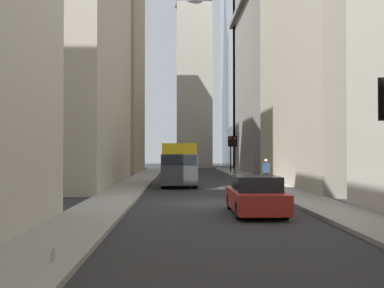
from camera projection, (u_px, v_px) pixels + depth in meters
ground_plane at (211, 203)px, 20.34m from camera, size 135.00×135.00×0.00m
sidewalk_right at (110, 202)px, 20.21m from camera, size 90.00×2.20×0.14m
sidewalk_left at (311, 201)px, 20.47m from camera, size 90.00×2.20×0.14m
building_left_far at (285, 74)px, 51.69m from camera, size 15.45×10.50×22.23m
building_right_far at (94, 63)px, 49.05m from camera, size 13.27×10.50×23.70m
building_right_midfar at (45, 12)px, 31.16m from camera, size 16.13×10.00×23.70m
church_spire at (194, 30)px, 65.00m from camera, size 5.43×5.43×37.73m
delivery_truck at (179, 164)px, 30.64m from camera, size 6.46×2.25×2.84m
sedan_red at (256, 196)px, 16.79m from camera, size 4.30×1.78×1.42m
traffic_light_midblock at (231, 146)px, 48.00m from camera, size 0.43×0.52×3.80m
traffic_light_far_junction at (235, 146)px, 44.61m from camera, size 0.43×0.52×3.73m
pedestrian at (266, 171)px, 28.54m from camera, size 0.26×0.44×1.71m
discarded_bottle at (53, 256)px, 8.98m from camera, size 0.07×0.07×0.27m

